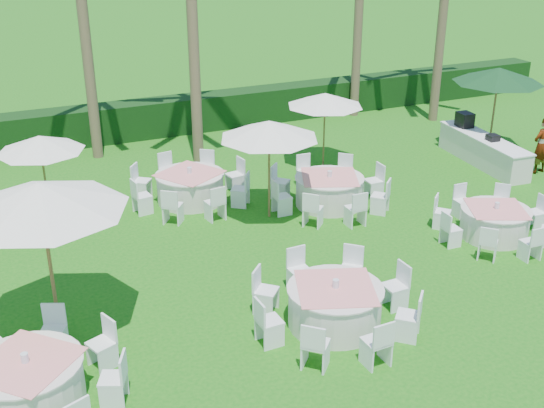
{
  "coord_description": "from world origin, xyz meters",
  "views": [
    {
      "loc": [
        -4.49,
        -10.02,
        7.24
      ],
      "look_at": [
        1.01,
        2.28,
        1.3
      ],
      "focal_mm": 45.0,
      "sensor_mm": 36.0,
      "label": 1
    }
  ],
  "objects_px": {
    "banquet_table_a": "(29,381)",
    "banquet_table_e": "(190,187)",
    "umbrella_a": "(40,197)",
    "buffet_table": "(482,149)",
    "umbrella_d": "(325,100)",
    "banquet_table_c": "(495,222)",
    "umbrella_b": "(269,130)",
    "umbrella_green": "(499,75)",
    "staff_person": "(542,145)",
    "banquet_table_b": "(335,305)",
    "umbrella_c": "(40,144)",
    "banquet_table_f": "(329,190)"
  },
  "relations": [
    {
      "from": "banquet_table_a",
      "to": "banquet_table_e",
      "type": "xyz_separation_m",
      "value": [
        4.77,
        6.62,
        0.01
      ]
    },
    {
      "from": "umbrella_a",
      "to": "buffet_table",
      "type": "bearing_deg",
      "value": 17.0
    },
    {
      "from": "umbrella_d",
      "to": "buffet_table",
      "type": "height_order",
      "value": "umbrella_d"
    },
    {
      "from": "banquet_table_a",
      "to": "umbrella_d",
      "type": "height_order",
      "value": "umbrella_d"
    },
    {
      "from": "banquet_table_c",
      "to": "banquet_table_e",
      "type": "height_order",
      "value": "banquet_table_e"
    },
    {
      "from": "umbrella_a",
      "to": "banquet_table_c",
      "type": "bearing_deg",
      "value": -0.59
    },
    {
      "from": "banquet_table_e",
      "to": "umbrella_b",
      "type": "relative_size",
      "value": 1.26
    },
    {
      "from": "umbrella_green",
      "to": "staff_person",
      "type": "distance_m",
      "value": 2.66
    },
    {
      "from": "banquet_table_b",
      "to": "umbrella_b",
      "type": "xyz_separation_m",
      "value": [
        0.83,
        4.9,
        1.88
      ]
    },
    {
      "from": "umbrella_c",
      "to": "staff_person",
      "type": "distance_m",
      "value": 13.81
    },
    {
      "from": "umbrella_b",
      "to": "umbrella_c",
      "type": "xyz_separation_m",
      "value": [
        -5.08,
        1.96,
        -0.26
      ]
    },
    {
      "from": "umbrella_a",
      "to": "umbrella_c",
      "type": "height_order",
      "value": "umbrella_a"
    },
    {
      "from": "staff_person",
      "to": "umbrella_c",
      "type": "bearing_deg",
      "value": -16.99
    },
    {
      "from": "staff_person",
      "to": "buffet_table",
      "type": "bearing_deg",
      "value": -59.22
    },
    {
      "from": "umbrella_b",
      "to": "banquet_table_a",
      "type": "bearing_deg",
      "value": -142.14
    },
    {
      "from": "banquet_table_a",
      "to": "staff_person",
      "type": "relative_size",
      "value": 1.78
    },
    {
      "from": "umbrella_c",
      "to": "buffet_table",
      "type": "relative_size",
      "value": 0.6
    },
    {
      "from": "banquet_table_b",
      "to": "staff_person",
      "type": "bearing_deg",
      "value": 25.86
    },
    {
      "from": "banquet_table_c",
      "to": "banquet_table_f",
      "type": "relative_size",
      "value": 0.91
    },
    {
      "from": "staff_person",
      "to": "banquet_table_f",
      "type": "bearing_deg",
      "value": -10.76
    },
    {
      "from": "umbrella_d",
      "to": "staff_person",
      "type": "xyz_separation_m",
      "value": [
        5.47,
        -3.14,
        -1.19
      ]
    },
    {
      "from": "banquet_table_b",
      "to": "banquet_table_e",
      "type": "height_order",
      "value": "banquet_table_e"
    },
    {
      "from": "banquet_table_c",
      "to": "umbrella_a",
      "type": "xyz_separation_m",
      "value": [
        -10.0,
        0.1,
        2.34
      ]
    },
    {
      "from": "buffet_table",
      "to": "umbrella_a",
      "type": "bearing_deg",
      "value": -163.0
    },
    {
      "from": "umbrella_green",
      "to": "staff_person",
      "type": "height_order",
      "value": "umbrella_green"
    },
    {
      "from": "buffet_table",
      "to": "umbrella_c",
      "type": "bearing_deg",
      "value": 175.14
    },
    {
      "from": "banquet_table_a",
      "to": "staff_person",
      "type": "distance_m",
      "value": 15.41
    },
    {
      "from": "umbrella_green",
      "to": "buffet_table",
      "type": "bearing_deg",
      "value": -140.47
    },
    {
      "from": "buffet_table",
      "to": "staff_person",
      "type": "bearing_deg",
      "value": -52.11
    },
    {
      "from": "banquet_table_c",
      "to": "umbrella_a",
      "type": "distance_m",
      "value": 10.27
    },
    {
      "from": "banquet_table_a",
      "to": "staff_person",
      "type": "xyz_separation_m",
      "value": [
        14.74,
        4.48,
        0.43
      ]
    },
    {
      "from": "umbrella_b",
      "to": "umbrella_green",
      "type": "height_order",
      "value": "umbrella_green"
    },
    {
      "from": "banquet_table_f",
      "to": "umbrella_a",
      "type": "distance_m",
      "value": 8.28
    },
    {
      "from": "banquet_table_b",
      "to": "umbrella_c",
      "type": "bearing_deg",
      "value": 121.74
    },
    {
      "from": "banquet_table_c",
      "to": "umbrella_b",
      "type": "height_order",
      "value": "umbrella_b"
    },
    {
      "from": "banquet_table_f",
      "to": "umbrella_d",
      "type": "relative_size",
      "value": 1.38
    },
    {
      "from": "umbrella_c",
      "to": "banquet_table_b",
      "type": "bearing_deg",
      "value": -58.26
    },
    {
      "from": "banquet_table_a",
      "to": "umbrella_a",
      "type": "xyz_separation_m",
      "value": [
        0.69,
        1.79,
        2.31
      ]
    },
    {
      "from": "umbrella_c",
      "to": "umbrella_d",
      "type": "height_order",
      "value": "umbrella_c"
    },
    {
      "from": "banquet_table_c",
      "to": "buffet_table",
      "type": "xyz_separation_m",
      "value": [
        3.05,
        4.09,
        0.08
      ]
    },
    {
      "from": "banquet_table_a",
      "to": "umbrella_b",
      "type": "height_order",
      "value": "umbrella_b"
    },
    {
      "from": "umbrella_d",
      "to": "banquet_table_e",
      "type": "bearing_deg",
      "value": -167.49
    },
    {
      "from": "banquet_table_e",
      "to": "banquet_table_f",
      "type": "distance_m",
      "value": 3.66
    },
    {
      "from": "banquet_table_a",
      "to": "umbrella_c",
      "type": "height_order",
      "value": "umbrella_c"
    },
    {
      "from": "umbrella_a",
      "to": "umbrella_c",
      "type": "relative_size",
      "value": 1.34
    },
    {
      "from": "umbrella_green",
      "to": "umbrella_c",
      "type": "bearing_deg",
      "value": 178.97
    },
    {
      "from": "banquet_table_b",
      "to": "umbrella_d",
      "type": "height_order",
      "value": "umbrella_d"
    },
    {
      "from": "banquet_table_f",
      "to": "buffet_table",
      "type": "height_order",
      "value": "buffet_table"
    },
    {
      "from": "banquet_table_f",
      "to": "umbrella_d",
      "type": "distance_m",
      "value": 3.4
    },
    {
      "from": "umbrella_a",
      "to": "umbrella_green",
      "type": "relative_size",
      "value": 1.08
    }
  ]
}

